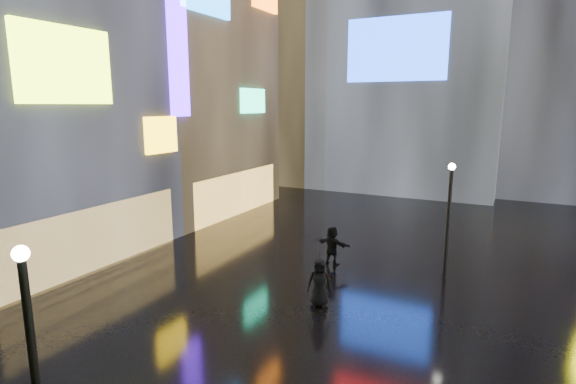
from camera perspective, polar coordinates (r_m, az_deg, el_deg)
The scene contains 9 objects.
ground at distance 22.41m, azimuth 9.43°, elevation -9.09°, with size 140.00×140.00×0.00m, color black.
building_left_mid at distance 26.62m, azimuth -31.94°, elevation 18.79°, with size 10.28×12.70×24.00m.
building_left_far at distance 34.42m, azimuth -13.84°, elevation 16.28°, with size 10.28×12.00×22.00m.
tower_flank_left at distance 47.02m, azimuth 1.42°, elevation 17.57°, with size 10.00×10.00×26.00m, color black.
lamp_near at distance 10.16m, azimuth -29.60°, elevation -18.15°, with size 0.30×0.30×5.20m.
lamp_far at distance 20.81m, azimuth 19.72°, elevation -2.71°, with size 0.30×0.30×5.20m.
pedestrian_4 at distance 17.61m, azimuth 3.99°, elevation -11.42°, with size 0.92×0.60×1.87m, color black.
pedestrian_5 at distance 21.96m, azimuth 5.63°, elevation -6.79°, with size 1.76×0.56×1.90m, color black.
umbrella_2 at distance 17.13m, azimuth 4.06°, elevation -7.21°, with size 0.92×0.94×0.85m, color black.
Camera 1 is at (6.17, -0.14, 7.66)m, focal length 28.00 mm.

